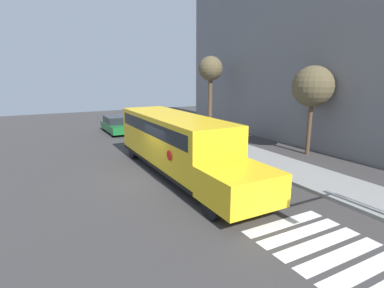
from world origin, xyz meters
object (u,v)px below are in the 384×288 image
(parked_car, at_px, (116,125))
(tree_far_sidewalk, at_px, (313,87))
(school_bus, at_px, (177,141))
(tree_near_sidewalk, at_px, (210,71))

(parked_car, height_order, tree_far_sidewalk, tree_far_sidewalk)
(parked_car, relative_size, tree_far_sidewalk, 0.85)
(parked_car, xyz_separation_m, tree_far_sidewalk, (13.03, 8.69, 3.48))
(parked_car, bearing_deg, tree_far_sidewalk, 33.69)
(school_bus, bearing_deg, tree_near_sidewalk, 140.20)
(school_bus, xyz_separation_m, tree_far_sidewalk, (0.49, 8.85, 2.51))
(tree_near_sidewalk, height_order, tree_far_sidewalk, tree_near_sidewalk)
(parked_car, distance_m, tree_near_sidewalk, 9.30)
(school_bus, relative_size, tree_far_sidewalk, 2.09)
(school_bus, bearing_deg, parked_car, 179.26)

